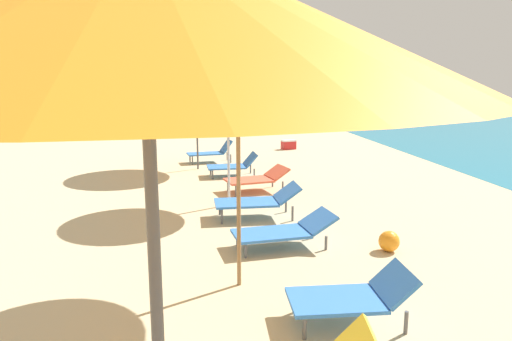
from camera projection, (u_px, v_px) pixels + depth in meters
The scene contains 12 objects.
umbrella_third at pixel (144, 18), 1.59m from camera, with size 2.36×2.36×2.96m.
umbrella_fourth at pixel (238, 70), 5.09m from camera, with size 1.95×1.95×2.80m.
lounger_fourth_shoreside at pixel (285, 230), 6.78m from camera, with size 1.55×0.83×0.50m.
lounger_fourth_inland at pixel (353, 296), 4.65m from camera, with size 1.23×0.63×0.56m.
umbrella_fifth at pixel (228, 77), 8.66m from camera, with size 2.08×2.08×2.80m.
lounger_fifth_shoreside at pixel (257, 178), 10.20m from camera, with size 1.47×0.98×0.53m.
lounger_fifth_inland at pixel (258, 200), 8.23m from camera, with size 1.51×0.70×0.60m.
umbrella_farthest at pixel (196, 73), 12.34m from camera, with size 2.54×2.54×2.93m.
lounger_farthest_shoreside at pixel (211, 152), 13.83m from camera, with size 1.39×0.79×0.66m.
lounger_farthest_inland at pixel (234, 165), 11.83m from camera, with size 1.29×0.74×0.59m.
beach_ball at pixel (389, 241), 6.64m from camera, with size 0.30×0.30×0.30m, color orange.
cooler_box at pixel (289, 145), 16.48m from camera, with size 0.55×0.42×0.33m.
Camera 1 is at (-1.01, 5.90, 2.41)m, focal length 32.65 mm.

